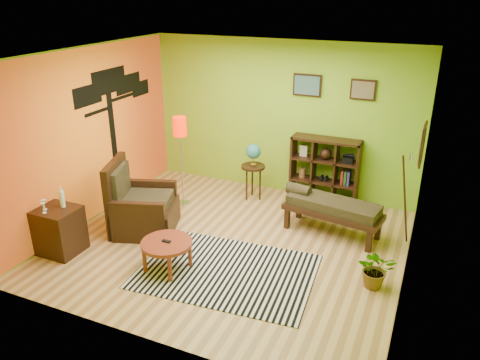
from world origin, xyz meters
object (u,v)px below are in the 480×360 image
at_px(coffee_table, 167,246).
at_px(side_cabinet, 59,230).
at_px(globe_table, 253,158).
at_px(floor_lamp, 180,135).
at_px(cube_shelf, 325,171).
at_px(bench, 330,207).
at_px(potted_plant, 376,273).
at_px(armchair, 140,209).

distance_m(coffee_table, side_cabinet, 1.70).
xyz_separation_m(side_cabinet, globe_table, (1.89, 2.85, 0.45)).
bearing_deg(floor_lamp, cube_shelf, 25.47).
relative_size(cube_shelf, bench, 0.75).
height_order(coffee_table, potted_plant, coffee_table).
xyz_separation_m(armchair, potted_plant, (3.69, -0.09, -0.14)).
bearing_deg(potted_plant, armchair, 178.55).
bearing_deg(potted_plant, bench, 127.24).
relative_size(bench, potted_plant, 3.02).
bearing_deg(armchair, side_cabinet, -122.99).
xyz_separation_m(coffee_table, side_cabinet, (-1.68, -0.22, -0.02)).
bearing_deg(bench, armchair, -158.86).
distance_m(floor_lamp, globe_table, 1.37).
relative_size(side_cabinet, bench, 0.63).
height_order(coffee_table, side_cabinet, side_cabinet).
distance_m(side_cabinet, floor_lamp, 2.47).
relative_size(side_cabinet, floor_lamp, 0.63).
bearing_deg(floor_lamp, bench, 0.05).
relative_size(armchair, bench, 0.75).
xyz_separation_m(armchair, side_cabinet, (-0.68, -1.05, 0.00)).
xyz_separation_m(coffee_table, armchair, (-1.00, 0.82, -0.02)).
bearing_deg(potted_plant, cube_shelf, 119.12).
xyz_separation_m(cube_shelf, potted_plant, (1.26, -2.26, -0.40)).
bearing_deg(cube_shelf, bench, -71.39).
bearing_deg(potted_plant, globe_table, 142.71).
xyz_separation_m(armchair, bench, (2.80, 1.08, 0.10)).
distance_m(globe_table, cube_shelf, 1.29).
relative_size(armchair, globe_table, 1.14).
distance_m(globe_table, bench, 1.78).
xyz_separation_m(armchair, floor_lamp, (0.15, 1.08, 0.95)).
bearing_deg(armchair, bench, 21.14).
xyz_separation_m(side_cabinet, bench, (3.48, 2.13, 0.10)).
distance_m(coffee_table, floor_lamp, 2.28).
xyz_separation_m(coffee_table, globe_table, (0.20, 2.62, 0.43)).
relative_size(armchair, side_cabinet, 1.19).
distance_m(side_cabinet, globe_table, 3.45).
bearing_deg(bench, coffee_table, -133.28).
relative_size(coffee_table, floor_lamp, 0.44).
distance_m(armchair, bench, 3.00).
distance_m(side_cabinet, cube_shelf, 4.48).
xyz_separation_m(side_cabinet, potted_plant, (4.37, 0.96, -0.15)).
height_order(cube_shelf, potted_plant, cube_shelf).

